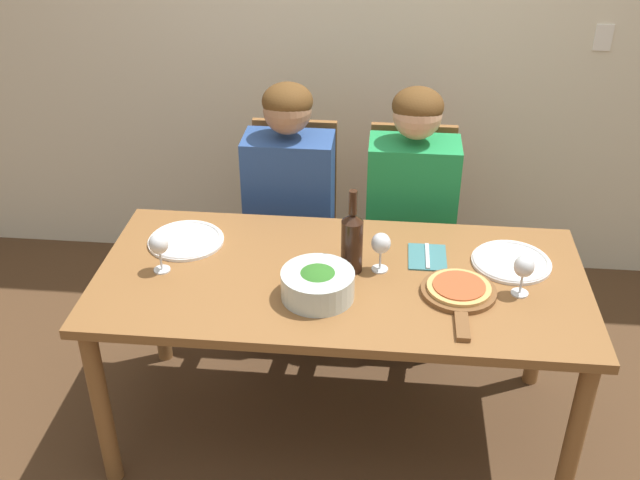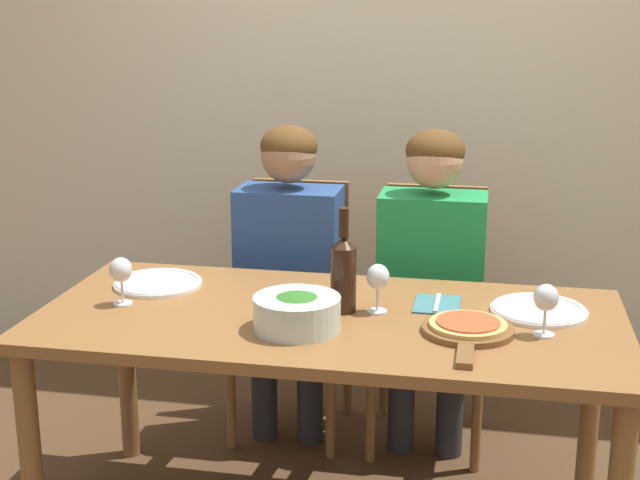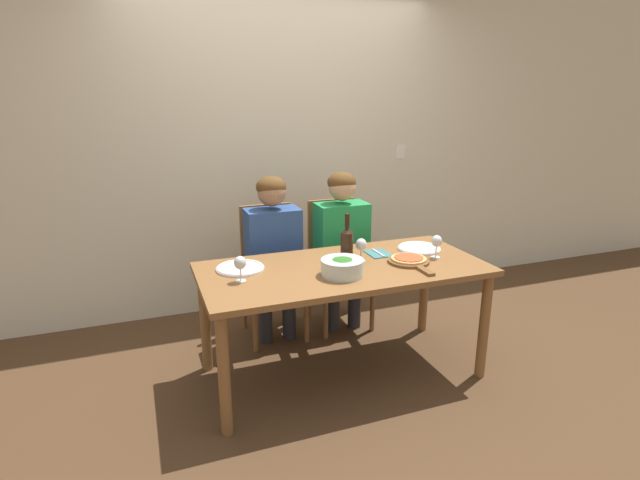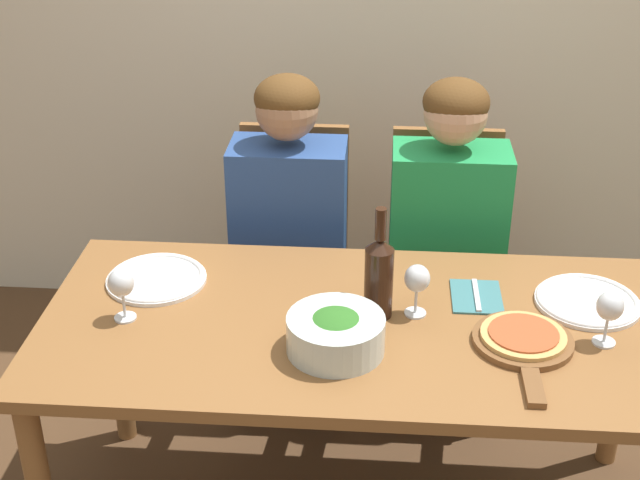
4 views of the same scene
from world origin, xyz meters
The scene contains 16 objects.
ground_plane centered at (0.00, 0.00, 0.00)m, with size 40.00×40.00×0.00m, color #4C331E.
back_wall centered at (0.00, 1.32, 1.35)m, with size 10.00×0.06×2.70m.
dining_table centered at (0.00, 0.00, 0.65)m, with size 1.75×0.82×0.73m.
chair_left centered at (-0.27, 0.74, 0.51)m, with size 0.42×0.42×0.97m.
chair_right centered at (0.26, 0.74, 0.51)m, with size 0.42×0.42×0.97m.
person_woman centered at (-0.27, 0.63, 0.72)m, with size 0.47×0.51×1.21m.
person_man centered at (0.26, 0.63, 0.72)m, with size 0.47×0.51×1.21m.
wine_bottle centered at (0.04, 0.04, 0.86)m, with size 0.08×0.08×0.32m.
broccoli_bowl centered at (-0.07, -0.14, 0.78)m, with size 0.25×0.25×0.11m.
dinner_plate_left centered at (-0.61, 0.17, 0.74)m, with size 0.29×0.29×0.02m.
dinner_plate_right centered at (0.62, 0.14, 0.74)m, with size 0.29×0.29×0.02m.
pizza_on_board centered at (0.41, -0.08, 0.75)m, with size 0.26×0.40×0.04m.
wine_glass_left centered at (-0.64, -0.03, 0.84)m, with size 0.07×0.07×0.15m.
wine_glass_right centered at (0.62, -0.06, 0.84)m, with size 0.07×0.07×0.15m.
wine_glass_centre centered at (0.14, 0.05, 0.84)m, with size 0.07×0.07×0.15m.
fork_on_napkin centered at (0.31, 0.15, 0.74)m, with size 0.14×0.18×0.01m.
Camera 1 is at (0.14, -2.22, 2.22)m, focal length 42.00 mm.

